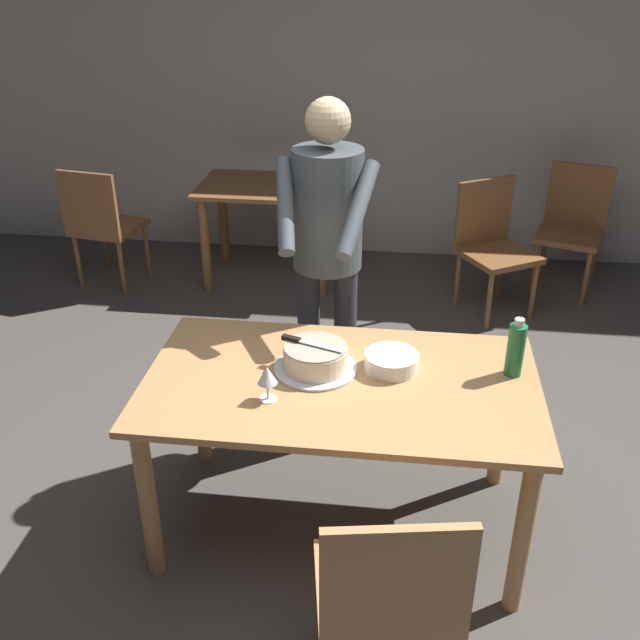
# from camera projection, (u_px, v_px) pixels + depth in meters

# --- Properties ---
(ground_plane) EXTENTS (14.00, 14.00, 0.00)m
(ground_plane) POSITION_uv_depth(u_px,v_px,m) (339.00, 522.00, 3.21)
(ground_plane) COLOR #4C4742
(back_wall) EXTENTS (10.00, 0.12, 2.70)m
(back_wall) POSITION_uv_depth(u_px,v_px,m) (384.00, 83.00, 5.44)
(back_wall) COLOR #BCB7AD
(back_wall) RESTS_ON ground_plane
(main_dining_table) EXTENTS (1.57, 0.89, 0.75)m
(main_dining_table) POSITION_uv_depth(u_px,v_px,m) (341.00, 403.00, 2.91)
(main_dining_table) COLOR tan
(main_dining_table) RESTS_ON ground_plane
(cake_on_platter) EXTENTS (0.34, 0.34, 0.11)m
(cake_on_platter) POSITION_uv_depth(u_px,v_px,m) (315.00, 359.00, 2.90)
(cake_on_platter) COLOR silver
(cake_on_platter) RESTS_ON main_dining_table
(cake_knife) EXTENTS (0.26, 0.11, 0.02)m
(cake_knife) POSITION_uv_depth(u_px,v_px,m) (300.00, 341.00, 2.90)
(cake_knife) COLOR silver
(cake_knife) RESTS_ON cake_on_platter
(plate_stack) EXTENTS (0.22, 0.22, 0.07)m
(plate_stack) POSITION_uv_depth(u_px,v_px,m) (391.00, 362.00, 2.91)
(plate_stack) COLOR white
(plate_stack) RESTS_ON main_dining_table
(wine_glass_near) EXTENTS (0.08, 0.08, 0.14)m
(wine_glass_near) POSITION_uv_depth(u_px,v_px,m) (267.00, 376.00, 2.69)
(wine_glass_near) COLOR silver
(wine_glass_near) RESTS_ON main_dining_table
(water_bottle) EXTENTS (0.07, 0.07, 0.25)m
(water_bottle) POSITION_uv_depth(u_px,v_px,m) (516.00, 349.00, 2.84)
(water_bottle) COLOR #1E6B38
(water_bottle) RESTS_ON main_dining_table
(person_cutting_cake) EXTENTS (0.47, 0.56, 1.72)m
(person_cutting_cake) POSITION_uv_depth(u_px,v_px,m) (327.00, 241.00, 3.30)
(person_cutting_cake) COLOR #2D2D38
(person_cutting_cake) RESTS_ON ground_plane
(chair_near_side) EXTENTS (0.51, 0.51, 0.90)m
(chair_near_side) POSITION_uv_depth(u_px,v_px,m) (388.00, 597.00, 2.23)
(chair_near_side) COLOR tan
(chair_near_side) RESTS_ON ground_plane
(background_table) EXTENTS (1.00, 0.70, 0.74)m
(background_table) POSITION_uv_depth(u_px,v_px,m) (269.00, 206.00, 5.27)
(background_table) COLOR brown
(background_table) RESTS_ON ground_plane
(background_chair_0) EXTENTS (0.56, 0.56, 0.90)m
(background_chair_0) POSITION_uv_depth(u_px,v_px,m) (572.00, 224.00, 5.17)
(background_chair_0) COLOR brown
(background_chair_0) RESTS_ON ground_plane
(background_chair_1) EXTENTS (0.51, 0.51, 0.90)m
(background_chair_1) POSITION_uv_depth(u_px,v_px,m) (102.00, 223.00, 5.20)
(background_chair_1) COLOR brown
(background_chair_1) RESTS_ON ground_plane
(background_chair_2) EXTENTS (0.61, 0.61, 0.90)m
(background_chair_2) POSITION_uv_depth(u_px,v_px,m) (493.00, 243.00, 4.85)
(background_chair_2) COLOR brown
(background_chair_2) RESTS_ON ground_plane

